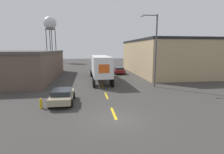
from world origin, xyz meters
TOP-DOWN VIEW (x-y plane):
  - ground_plane at (0.00, 0.00)m, footprint 160.00×160.00m
  - road_centerline at (0.00, 6.52)m, footprint 0.20×13.26m
  - warehouse_left at (-13.72, 19.57)m, footprint 12.65×19.91m
  - warehouse_right at (14.03, 23.07)m, footprint 13.27×21.19m
  - semi_truck at (-0.01, 16.18)m, footprint 2.94×12.62m
  - parked_car_left_near at (-4.35, 4.46)m, footprint 2.11×4.25m
  - parked_car_right_far at (4.35, 23.07)m, footprint 2.11×4.25m
  - water_tower at (-15.17, 56.60)m, footprint 4.67×4.67m
  - street_lamp at (6.62, 10.02)m, footprint 2.35×0.32m
  - fire_hydrant at (-5.96, 3.24)m, footprint 0.22×0.22m

SIDE VIEW (x-z plane):
  - ground_plane at x=0.00m, z-range 0.00..0.00m
  - road_centerline at x=0.00m, z-range 0.00..0.01m
  - fire_hydrant at x=-5.96m, z-range 0.00..0.88m
  - parked_car_left_near at x=-4.35m, z-range 0.06..1.38m
  - parked_car_right_far at x=4.35m, z-range 0.06..1.38m
  - warehouse_left at x=-13.72m, z-range 0.00..4.69m
  - semi_truck at x=-0.01m, z-range 0.40..4.33m
  - warehouse_right at x=14.03m, z-range 0.00..6.84m
  - street_lamp at x=6.62m, z-range 0.65..9.95m
  - water_tower at x=-15.17m, z-range 5.65..22.34m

